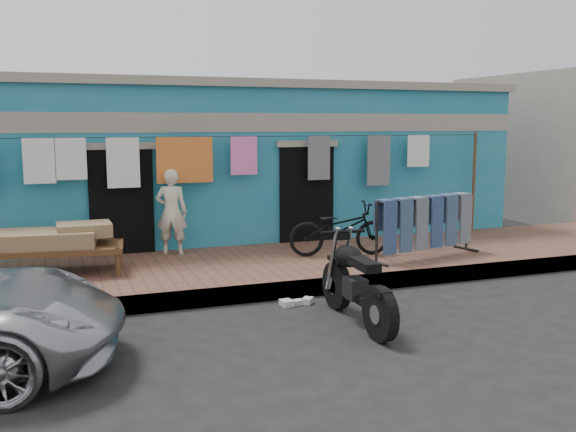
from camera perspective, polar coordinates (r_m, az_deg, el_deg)
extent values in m
plane|color=black|center=(8.16, 4.95, -9.95)|extent=(80.00, 80.00, 0.00)
cube|color=brown|center=(10.81, -1.84, -4.66)|extent=(28.00, 3.00, 0.25)
cube|color=gray|center=(9.49, 0.95, -6.51)|extent=(28.00, 0.10, 0.25)
cube|color=teal|center=(14.42, -6.93, 4.47)|extent=(12.00, 5.00, 3.20)
cube|color=#9E9384|center=(12.03, -4.28, 8.29)|extent=(12.00, 0.14, 0.35)
cube|color=#9E9384|center=(14.41, -7.05, 11.16)|extent=(12.20, 5.20, 0.16)
cube|color=black|center=(11.63, -14.56, 0.63)|extent=(1.10, 0.10, 2.10)
cube|color=black|center=(12.47, 1.65, 1.40)|extent=(1.10, 0.10, 2.10)
cylinder|color=brown|center=(14.05, 16.18, 2.88)|extent=(0.06, 0.06, 2.10)
cylinder|color=black|center=(11.73, -3.84, 7.07)|extent=(10.00, 0.01, 0.01)
cube|color=silver|center=(11.27, -21.24, 4.58)|extent=(0.50, 0.02, 0.74)
cube|color=silver|center=(11.27, -18.75, 4.83)|extent=(0.50, 0.02, 0.70)
cube|color=silver|center=(11.33, -14.44, 4.61)|extent=(0.55, 0.02, 0.86)
cube|color=#CC4C26|center=(11.48, -9.15, 4.94)|extent=(1.00, 0.02, 0.81)
cube|color=pink|center=(11.74, -3.94, 5.37)|extent=(0.50, 0.02, 0.69)
cube|color=slate|center=(12.24, 2.77, 5.17)|extent=(0.45, 0.02, 0.83)
cube|color=slate|center=(12.80, 8.07, 4.90)|extent=(0.50, 0.02, 0.99)
cube|color=silver|center=(13.24, 11.52, 5.69)|extent=(0.50, 0.02, 0.64)
imported|color=beige|center=(11.40, -10.31, 0.37)|extent=(0.63, 0.52, 1.50)
imported|color=black|center=(11.16, 4.63, -0.63)|extent=(1.86, 0.96, 1.14)
cube|color=silver|center=(9.15, 0.85, -7.67)|extent=(0.18, 0.15, 0.07)
cube|color=silver|center=(9.20, 1.75, -7.53)|extent=(0.21, 0.21, 0.08)
cube|color=silver|center=(9.09, -0.11, -7.73)|extent=(0.18, 0.22, 0.08)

